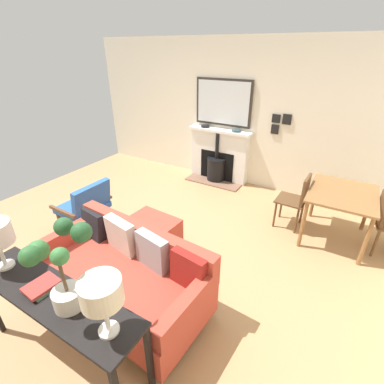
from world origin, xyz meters
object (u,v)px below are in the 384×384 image
armchair_accent (86,204)px  dining_table (342,199)px  ottoman (151,232)px  table_lamp_far_end (102,294)px  dining_chair_near_fireplace (297,197)px  sofa (125,275)px  potted_plant (60,265)px  console_table (54,303)px  book_stack (42,286)px  mantel_bowl_far (236,130)px  fireplace (218,159)px  mantel_bowl_near (205,126)px

armchair_accent → dining_table: size_ratio=0.79×
ottoman → dining_table: dining_table is taller
ottoman → dining_table: (-1.48, 2.10, 0.39)m
table_lamp_far_end → dining_chair_near_fireplace: 3.19m
sofa → potted_plant: size_ratio=2.82×
armchair_accent → console_table: 2.01m
sofa → console_table: 0.81m
armchair_accent → book_stack: size_ratio=3.11×
mantel_bowl_far → potted_plant: size_ratio=0.25×
table_lamp_far_end → dining_table: bearing=159.3°
mantel_bowl_far → table_lamp_far_end: bearing=11.2°
console_table → book_stack: book_stack is taller
mantel_bowl_far → dining_table: size_ratio=0.17×
fireplace → dining_chair_near_fireplace: (0.99, 1.74, 0.05)m
mantel_bowl_near → dining_table: size_ratio=0.16×
armchair_accent → mantel_bowl_far: bearing=155.7°
fireplace → potted_plant: potted_plant is taller
fireplace → dining_table: 2.50m
sofa → mantel_bowl_far: bearing=-176.6°
sofa → ottoman: size_ratio=2.65×
mantel_bowl_far → ottoman: size_ratio=0.24×
mantel_bowl_near → console_table: bearing=11.8°
sofa → book_stack: bearing=-8.5°
mantel_bowl_near → sofa: (3.32, 0.85, -0.71)m
sofa → console_table: sofa is taller
mantel_bowl_near → potted_plant: size_ratio=0.25×
book_stack → dining_table: (-3.07, 1.87, -0.16)m
ottoman → table_lamp_far_end: bearing=30.7°
ottoman → console_table: console_table is taller
table_lamp_far_end → mantel_bowl_far: bearing=-168.8°
console_table → table_lamp_far_end: table_lamp_far_end is taller
sofa → mantel_bowl_near: bearing=-165.6°
fireplace → mantel_bowl_near: 0.69m
dining_table → dining_chair_near_fireplace: size_ratio=1.17×
mantel_bowl_far → potted_plant: bearing=5.5°
mantel_bowl_near → console_table: mantel_bowl_near is taller
sofa → dining_chair_near_fireplace: 2.63m
table_lamp_far_end → dining_table: size_ratio=0.45×
ottoman → dining_chair_near_fireplace: (-1.48, 1.55, 0.26)m
ottoman → sofa: bearing=22.0°
potted_plant → table_lamp_far_end: bearing=86.8°
armchair_accent → sofa: bearing=62.9°
armchair_accent → table_lamp_far_end: (1.45, 1.98, 0.67)m
table_lamp_far_end → dining_chair_near_fireplace: bearing=168.8°
armchair_accent → book_stack: book_stack is taller
console_table → book_stack: (-0.00, -0.11, 0.12)m
potted_plant → book_stack: bearing=-86.3°
table_lamp_far_end → console_table: bearing=-90.0°
table_lamp_far_end → potted_plant: size_ratio=0.67×
potted_plant → dining_table: potted_plant is taller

